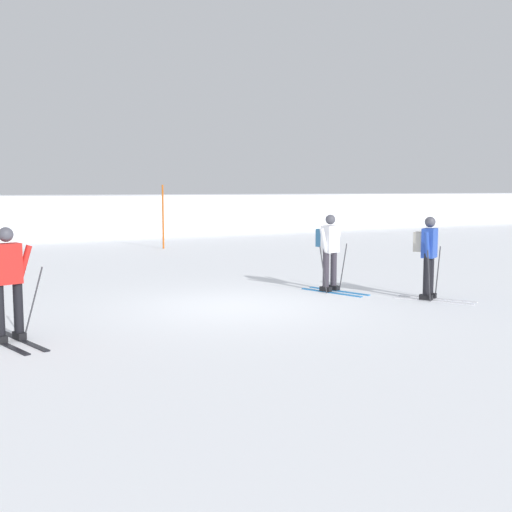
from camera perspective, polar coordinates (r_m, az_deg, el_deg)
The scene contains 6 objects.
ground_plane at distance 11.95m, azimuth -2.09°, elevation -4.72°, with size 120.00×120.00×0.00m, color white.
far_snow_ridge at distance 32.15m, azimuth -20.31°, elevation 3.51°, with size 80.00×7.21×1.96m, color white.
skier_red at distance 9.83m, azimuth -22.03°, elevation -1.90°, with size 0.98×1.64×1.71m.
skier_blue at distance 13.08m, azimuth 15.62°, elevation 0.23°, with size 1.10×1.58×1.71m.
skier_white at distance 13.71m, azimuth 6.79°, elevation 0.68°, with size 0.97×1.64×1.71m.
trail_marker_pole at distance 23.81m, azimuth -8.59°, elevation 3.60°, with size 0.07×0.07×2.43m, color #C65614.
Camera 1 is at (-5.52, -10.36, 2.26)m, focal length 43.27 mm.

